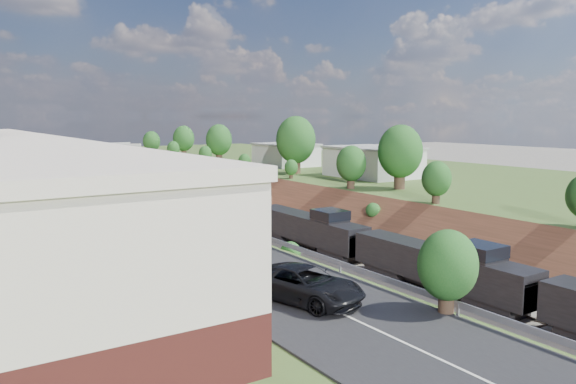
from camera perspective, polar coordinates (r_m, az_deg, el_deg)
name	(u,v)px	position (r m, az deg, el deg)	size (l,w,h in m)	color
platform_right	(383,184)	(93.45, 9.65, 0.79)	(44.00, 180.00, 5.00)	#445A25
embankment_left	(115,228)	(71.92, -17.15, -3.51)	(7.07, 180.00, 7.07)	brown
embankment_right	(269,211)	(80.62, -1.96, -1.99)	(7.07, 180.00, 7.07)	brown
rail_left_track	(180,220)	(74.58, -10.94, -2.84)	(1.58, 180.00, 0.18)	gray
rail_right_track	(216,216)	(76.66, -7.34, -2.48)	(1.58, 180.00, 0.18)	gray
road	(75,190)	(70.07, -20.85, 0.22)	(8.00, 180.00, 0.10)	black
guardrail	(110,183)	(70.79, -17.59, 0.85)	(0.10, 171.00, 0.70)	#99999E
overpass	(83,155)	(133.72, -20.11, 3.52)	(24.50, 8.30, 7.40)	gray
white_building_near	(373,163)	(80.75, 8.62, 2.96)	(9.00, 12.00, 4.00)	silver
white_building_far	(286,155)	(97.95, -0.22, 3.74)	(8.00, 10.00, 3.60)	silver
tree_right_large	(400,152)	(67.41, 11.33, 4.00)	(5.25, 5.25, 7.61)	#473323
tree_left_crest	(289,224)	(34.10, 0.09, -3.30)	(2.45, 2.45, 3.55)	#473323
freight_train	(213,199)	(77.03, -7.64, -0.69)	(2.75, 126.11, 4.55)	black
suv	(304,284)	(26.03, 1.65, -9.34)	(2.70, 5.86, 1.63)	black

